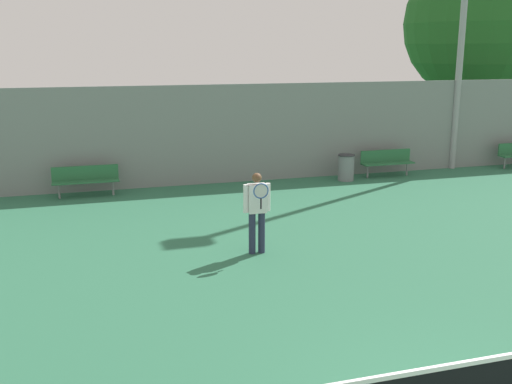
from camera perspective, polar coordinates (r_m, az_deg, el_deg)
tennis_player at (r=12.07m, az=0.09°, el=-1.58°), size 0.57×0.40×1.68m
bench_courtside_near at (r=20.04m, az=12.34°, el=2.99°), size 1.79×0.40×0.86m
bench_by_gate at (r=17.57m, az=-15.92°, el=1.31°), size 1.84×0.40×0.86m
trash_bin at (r=19.17m, az=8.58°, el=2.33°), size 0.53×0.53×0.83m
back_fence at (r=18.43m, az=-3.87°, el=5.47°), size 29.45×0.06×3.04m
tree_green_tall at (r=28.27m, az=20.67°, el=14.75°), size 6.52×6.52×8.37m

